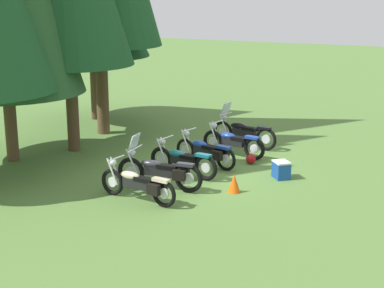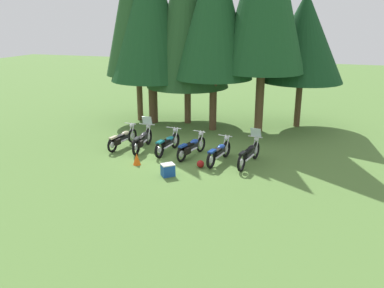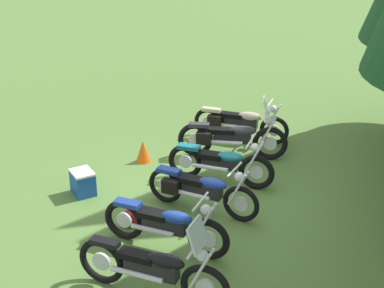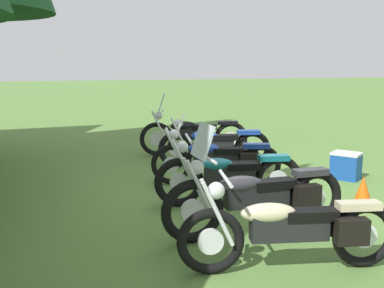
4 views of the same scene
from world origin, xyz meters
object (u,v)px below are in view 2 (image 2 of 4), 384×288
(motorcycle_3, at_px, (191,147))
(pine_tree_3, at_px, (215,10))
(pine_tree_2, at_px, (187,14))
(dropped_helmet, at_px, (200,164))
(motorcycle_1, at_px, (142,140))
(pine_tree_0, at_px, (136,1))
(pine_tree_1, at_px, (151,15))
(traffic_cone, at_px, (137,159))
(motorcycle_5, at_px, (249,153))
(picnic_cooler, at_px, (168,170))
(motorcycle_2, at_px, (168,143))
(motorcycle_0, at_px, (122,138))
(motorcycle_4, at_px, (219,152))
(pine_tree_5, at_px, (304,37))

(motorcycle_3, distance_m, pine_tree_3, 7.18)
(pine_tree_2, xyz_separation_m, dropped_helmet, (2.73, -6.54, -5.75))
(dropped_helmet, bearing_deg, pine_tree_3, 100.19)
(motorcycle_1, bearing_deg, pine_tree_0, 21.47)
(motorcycle_1, height_order, pine_tree_1, pine_tree_1)
(pine_tree_3, height_order, traffic_cone, pine_tree_3)
(motorcycle_5, bearing_deg, pine_tree_2, 49.29)
(pine_tree_0, distance_m, traffic_cone, 9.79)
(pine_tree_2, bearing_deg, pine_tree_0, -176.57)
(motorcycle_5, relative_size, picnic_cooler, 3.86)
(pine_tree_3, bearing_deg, pine_tree_2, 150.90)
(motorcycle_1, distance_m, motorcycle_2, 1.24)
(pine_tree_2, relative_size, traffic_cone, 20.30)
(motorcycle_5, bearing_deg, motorcycle_2, 94.95)
(motorcycle_0, relative_size, motorcycle_4, 1.03)
(motorcycle_5, bearing_deg, motorcycle_1, 96.05)
(motorcycle_0, xyz_separation_m, motorcycle_4, (4.70, -0.54, 0.01))
(motorcycle_3, bearing_deg, pine_tree_1, 52.91)
(motorcycle_0, distance_m, pine_tree_1, 7.17)
(motorcycle_2, relative_size, dropped_helmet, 7.26)
(motorcycle_5, xyz_separation_m, pine_tree_1, (-6.39, 5.11, 5.34))
(motorcycle_3, xyz_separation_m, motorcycle_4, (1.31, -0.30, -0.00))
(motorcycle_0, relative_size, pine_tree_2, 0.23)
(pine_tree_0, bearing_deg, motorcycle_5, -36.45)
(dropped_helmet, bearing_deg, pine_tree_2, 112.63)
(motorcycle_2, relative_size, pine_tree_2, 0.22)
(pine_tree_2, relative_size, pine_tree_3, 1.04)
(pine_tree_0, height_order, traffic_cone, pine_tree_0)
(pine_tree_0, distance_m, picnic_cooler, 10.90)
(motorcycle_2, xyz_separation_m, motorcycle_5, (3.66, -0.36, 0.04))
(dropped_helmet, bearing_deg, motorcycle_1, 157.17)
(motorcycle_3, relative_size, motorcycle_5, 0.91)
(motorcycle_3, xyz_separation_m, traffic_cone, (-1.80, -1.59, -0.21))
(motorcycle_5, relative_size, pine_tree_0, 0.22)
(motorcycle_5, bearing_deg, motorcycle_3, 96.83)
(pine_tree_0, xyz_separation_m, pine_tree_2, (2.86, 0.17, -0.63))
(pine_tree_1, bearing_deg, motorcycle_5, -38.66)
(pine_tree_2, relative_size, dropped_helmet, 32.56)
(pine_tree_1, relative_size, pine_tree_3, 0.99)
(motorcycle_0, distance_m, pine_tree_3, 7.70)
(motorcycle_0, xyz_separation_m, pine_tree_0, (-1.44, 5.03, 6.09))
(picnic_cooler, bearing_deg, motorcycle_5, 38.47)
(pine_tree_0, bearing_deg, motorcycle_1, -64.05)
(motorcycle_2, relative_size, pine_tree_3, 0.23)
(motorcycle_1, distance_m, pine_tree_0, 8.26)
(motorcycle_0, height_order, motorcycle_4, motorcycle_4)
(motorcycle_0, xyz_separation_m, pine_tree_2, (1.42, 5.20, 5.46))
(pine_tree_5, bearing_deg, dropped_helmet, -112.70)
(motorcycle_1, relative_size, pine_tree_5, 0.34)
(picnic_cooler, bearing_deg, motorcycle_4, 53.66)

